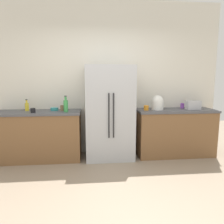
% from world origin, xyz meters
% --- Properties ---
extents(ground_plane, '(9.33, 9.33, 0.00)m').
position_xyz_m(ground_plane, '(0.00, 0.00, 0.00)').
color(ground_plane, gray).
extents(kitchen_back_panel, '(4.66, 0.10, 2.97)m').
position_xyz_m(kitchen_back_panel, '(0.00, 1.87, 1.49)').
color(kitchen_back_panel, silver).
rests_on(kitchen_back_panel, ground_plane).
extents(counter_left, '(1.55, 0.61, 0.90)m').
position_xyz_m(counter_left, '(-1.21, 1.52, 0.45)').
color(counter_left, brown).
rests_on(counter_left, ground_plane).
extents(counter_right, '(1.50, 0.61, 0.90)m').
position_xyz_m(counter_right, '(1.38, 1.52, 0.45)').
color(counter_right, brown).
rests_on(counter_right, ground_plane).
extents(refrigerator, '(0.88, 0.65, 1.73)m').
position_xyz_m(refrigerator, '(0.10, 1.49, 0.86)').
color(refrigerator, '#B2B5BA').
rests_on(refrigerator, ground_plane).
extents(toaster, '(0.26, 0.15, 0.17)m').
position_xyz_m(toaster, '(1.72, 1.50, 0.99)').
color(toaster, silver).
rests_on(toaster, counter_right).
extents(rice_cooker, '(0.23, 0.23, 0.28)m').
position_xyz_m(rice_cooker, '(1.02, 1.51, 1.03)').
color(rice_cooker, white).
rests_on(rice_cooker, counter_right).
extents(bottle_a, '(0.07, 0.07, 0.21)m').
position_xyz_m(bottle_a, '(-1.43, 1.64, 0.98)').
color(bottle_a, yellow).
rests_on(bottle_a, counter_left).
extents(bottle_b, '(0.08, 0.08, 0.29)m').
position_xyz_m(bottle_b, '(-0.69, 1.41, 1.02)').
color(bottle_b, green).
rests_on(bottle_b, counter_left).
extents(cup_a, '(0.08, 0.08, 0.08)m').
position_xyz_m(cup_a, '(-1.26, 1.39, 0.94)').
color(cup_a, black).
rests_on(cup_a, counter_left).
extents(cup_b, '(0.09, 0.09, 0.09)m').
position_xyz_m(cup_b, '(0.79, 1.47, 0.95)').
color(cup_b, orange).
rests_on(cup_b, counter_right).
extents(cup_c, '(0.07, 0.07, 0.10)m').
position_xyz_m(cup_c, '(1.59, 1.68, 0.95)').
color(cup_c, purple).
rests_on(cup_c, counter_right).
extents(cup_d, '(0.07, 0.07, 0.10)m').
position_xyz_m(cup_d, '(-0.78, 1.58, 0.95)').
color(cup_d, brown).
rests_on(cup_d, counter_left).
extents(bowl_a, '(0.15, 0.15, 0.05)m').
position_xyz_m(bowl_a, '(-0.92, 1.61, 0.93)').
color(bowl_a, teal).
rests_on(bowl_a, counter_left).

